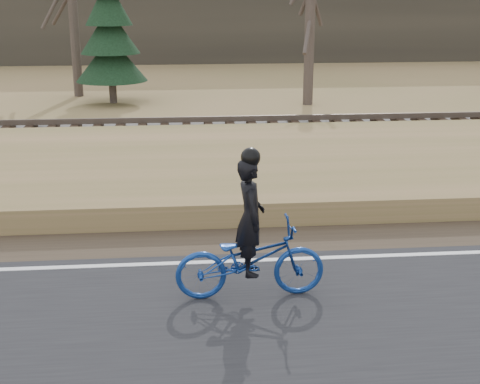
{
  "coord_description": "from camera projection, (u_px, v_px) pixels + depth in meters",
  "views": [
    {
      "loc": [
        -4.98,
        -9.41,
        4.19
      ],
      "look_at": [
        -4.08,
        0.5,
        1.1
      ],
      "focal_mm": 50.0,
      "sensor_mm": 36.0,
      "label": 1
    }
  ],
  "objects": [
    {
      "name": "treeline_backdrop",
      "position": [
        264.0,
        7.0,
        38.27
      ],
      "size": [
        120.0,
        4.0,
        6.0
      ],
      "primitive_type": "cube",
      "color": "#383328",
      "rests_on": "ground"
    },
    {
      "name": "embankment",
      "position": [
        410.0,
        175.0,
        14.55
      ],
      "size": [
        120.0,
        5.0,
        0.44
      ],
      "primitive_type": "cube",
      "color": "#99734D",
      "rests_on": "ground"
    },
    {
      "name": "bare_tree_near_left",
      "position": [
        310.0,
        15.0,
        23.56
      ],
      "size": [
        0.36,
        0.36,
        6.37
      ],
      "primitive_type": "cylinder",
      "color": "#4C4038",
      "rests_on": "ground"
    },
    {
      "name": "cyclist",
      "position": [
        250.0,
        251.0,
        9.09
      ],
      "size": [
        2.07,
        0.78,
        2.11
      ],
      "rotation": [
        0.0,
        0.0,
        1.6
      ],
      "color": "navy",
      "rests_on": "road"
    },
    {
      "name": "conifer",
      "position": [
        110.0,
        32.0,
        24.08
      ],
      "size": [
        2.6,
        2.6,
        5.4
      ],
      "color": "#4C4038",
      "rests_on": "ground"
    },
    {
      "name": "shoulder",
      "position": [
        466.0,
        233.0,
        11.76
      ],
      "size": [
        120.0,
        1.6,
        0.04
      ],
      "primitive_type": "cube",
      "color": "#473A2B",
      "rests_on": "ground"
    },
    {
      "name": "ballast",
      "position": [
        364.0,
        137.0,
        18.17
      ],
      "size": [
        120.0,
        3.0,
        0.45
      ],
      "primitive_type": "cube",
      "color": "slate",
      "rests_on": "ground"
    },
    {
      "name": "railroad",
      "position": [
        364.0,
        126.0,
        18.08
      ],
      "size": [
        120.0,
        2.4,
        0.29
      ],
      "color": "black",
      "rests_on": "ballast"
    }
  ]
}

